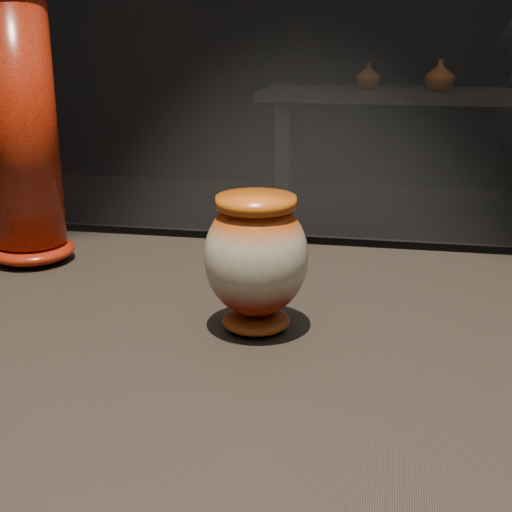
{
  "coord_description": "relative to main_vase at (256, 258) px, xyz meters",
  "views": [
    {
      "loc": [
        -0.02,
        -0.77,
        1.26
      ],
      "look_at": [
        -0.17,
        0.03,
        1.0
      ],
      "focal_mm": 50.0,
      "sensor_mm": 36.0,
      "label": 1
    }
  ],
  "objects": [
    {
      "name": "back_vase_mid",
      "position": [
        0.41,
        3.34,
        -0.01
      ],
      "size": [
        0.23,
        0.23,
        0.17
      ],
      "primitive_type": "imported",
      "rotation": [
        0.0,
        0.0,
        2.39
      ],
      "color": "maroon",
      "rests_on": "back_shelf"
    },
    {
      "name": "tall_vase",
      "position": [
        -0.4,
        0.2,
        0.11
      ],
      "size": [
        0.15,
        0.15,
        0.42
      ],
      "rotation": [
        0.0,
        0.0,
        -0.16
      ],
      "color": "#BD310C",
      "rests_on": "display_plinth"
    },
    {
      "name": "main_vase",
      "position": [
        0.0,
        0.0,
        0.0
      ],
      "size": [
        0.16,
        0.16,
        0.17
      ],
      "rotation": [
        0.0,
        0.0,
        -0.34
      ],
      "color": "maroon",
      "rests_on": "display_plinth"
    },
    {
      "name": "back_shelf",
      "position": [
        0.41,
        3.39,
        -0.36
      ],
      "size": [
        2.0,
        0.6,
        0.9
      ],
      "color": "black",
      "rests_on": "ground"
    },
    {
      "name": "back_vase_left",
      "position": [
        0.01,
        3.41,
        -0.02
      ],
      "size": [
        0.19,
        0.19,
        0.15
      ],
      "primitive_type": "imported",
      "rotation": [
        0.0,
        0.0,
        3.57
      ],
      "color": "#8C4014",
      "rests_on": "back_shelf"
    }
  ]
}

